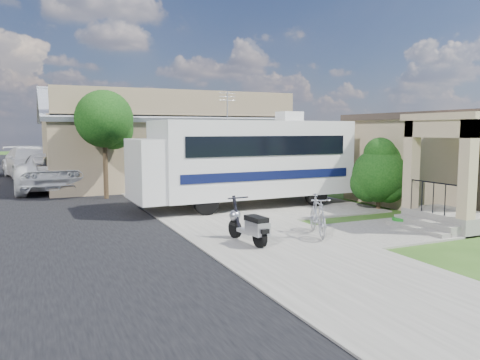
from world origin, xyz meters
name	(u,v)px	position (x,y,z in m)	size (l,w,h in m)	color
ground	(292,233)	(0.00, 0.00, 0.00)	(120.00, 120.00, 0.00)	#1F3E10
street_slab	(11,201)	(-7.50, 10.00, 0.01)	(9.00, 80.00, 0.02)	black
sidewalk_slab	(165,192)	(-1.00, 10.00, 0.03)	(4.00, 80.00, 0.06)	#615F58
driveway_slab	(266,206)	(1.50, 4.50, 0.03)	(7.00, 6.00, 0.05)	#615F58
walk_slab	(399,230)	(3.00, -1.00, 0.03)	(4.00, 3.00, 0.05)	#615F58
house	(474,160)	(8.88, 1.43, 1.78)	(9.47, 7.80, 3.54)	#8C7858
warehouse	(163,147)	(0.00, 13.97, 1.99)	(12.50, 8.40, 5.04)	#837252
street_tree_a	(106,122)	(-3.70, 9.05, 3.25)	(2.44, 2.40, 4.58)	black
street_tree_b	(82,122)	(-3.70, 19.05, 3.39)	(2.44, 2.40, 4.73)	black
street_tree_c	(70,128)	(-3.70, 28.05, 3.10)	(2.44, 2.40, 4.42)	black
motorhome	(246,159)	(0.71, 4.68, 1.83)	(8.38, 2.91, 4.26)	beige
shrub	(379,173)	(4.93, 2.15, 1.36)	(2.16, 2.06, 2.65)	black
scooter	(249,226)	(-1.71, -0.78, 0.50)	(0.63, 1.73, 1.13)	black
bicycle	(318,217)	(0.37, -0.70, 0.55)	(0.52, 1.84, 1.11)	#9B9BA2
pickup_truck	(49,172)	(-5.87, 13.13, 0.90)	(2.99, 6.49, 1.80)	silver
van	(32,162)	(-6.60, 19.47, 0.97)	(2.72, 6.70, 1.94)	silver
garden_hose	(400,222)	(3.56, -0.40, 0.10)	(0.46, 0.46, 0.21)	#167019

